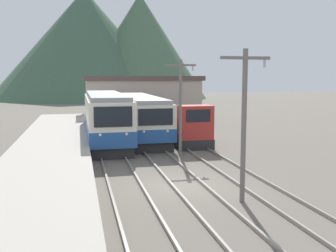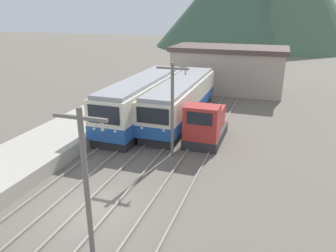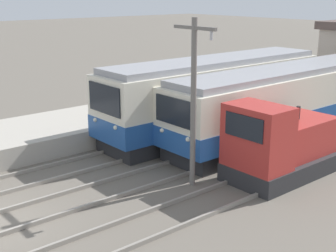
{
  "view_description": "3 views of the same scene",
  "coord_description": "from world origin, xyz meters",
  "px_view_note": "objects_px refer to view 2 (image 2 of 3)",
  "views": [
    {
      "loc": [
        -4.54,
        -16.9,
        4.97
      ],
      "look_at": [
        1.05,
        7.63,
        1.78
      ],
      "focal_mm": 42.0,
      "sensor_mm": 36.0,
      "label": 1
    },
    {
      "loc": [
        7.63,
        -11.42,
        9.01
      ],
      "look_at": [
        1.09,
        7.98,
        1.63
      ],
      "focal_mm": 35.0,
      "sensor_mm": 36.0,
      "label": 2
    },
    {
      "loc": [
        13.33,
        -3.88,
        6.83
      ],
      "look_at": [
        -1.07,
        8.17,
        1.41
      ],
      "focal_mm": 50.0,
      "sensor_mm": 36.0,
      "label": 3
    }
  ],
  "objects_px": {
    "commuter_train_left": "(143,102)",
    "shunting_locomotive": "(206,125)",
    "commuter_train_center": "(181,102)",
    "catenary_mast_mid": "(172,106)",
    "catenary_mast_near": "(86,182)"
  },
  "relations": [
    {
      "from": "commuter_train_left",
      "to": "shunting_locomotive",
      "type": "distance_m",
      "value": 6.31
    },
    {
      "from": "commuter_train_center",
      "to": "catenary_mast_mid",
      "type": "height_order",
      "value": "catenary_mast_mid"
    },
    {
      "from": "commuter_train_center",
      "to": "catenary_mast_mid",
      "type": "relative_size",
      "value": 2.26
    },
    {
      "from": "commuter_train_left",
      "to": "catenary_mast_near",
      "type": "xyz_separation_m",
      "value": [
        4.31,
        -15.32,
        1.59
      ]
    },
    {
      "from": "commuter_train_left",
      "to": "catenary_mast_mid",
      "type": "bearing_deg",
      "value": -52.07
    },
    {
      "from": "commuter_train_left",
      "to": "shunting_locomotive",
      "type": "height_order",
      "value": "commuter_train_left"
    },
    {
      "from": "commuter_train_left",
      "to": "shunting_locomotive",
      "type": "xyz_separation_m",
      "value": [
        5.8,
        -2.43,
        -0.52
      ]
    },
    {
      "from": "commuter_train_left",
      "to": "catenary_mast_mid",
      "type": "relative_size",
      "value": 2.17
    },
    {
      "from": "commuter_train_center",
      "to": "commuter_train_left",
      "type": "bearing_deg",
      "value": -149.48
    },
    {
      "from": "commuter_train_left",
      "to": "commuter_train_center",
      "type": "distance_m",
      "value": 3.25
    },
    {
      "from": "shunting_locomotive",
      "to": "catenary_mast_mid",
      "type": "xyz_separation_m",
      "value": [
        -1.49,
        -3.09,
        2.11
      ]
    },
    {
      "from": "commuter_train_center",
      "to": "catenary_mast_mid",
      "type": "bearing_deg",
      "value": -78.13
    },
    {
      "from": "commuter_train_left",
      "to": "commuter_train_center",
      "type": "bearing_deg",
      "value": 30.52
    },
    {
      "from": "catenary_mast_near",
      "to": "catenary_mast_mid",
      "type": "bearing_deg",
      "value": 90.0
    },
    {
      "from": "shunting_locomotive",
      "to": "commuter_train_left",
      "type": "bearing_deg",
      "value": 157.23
    }
  ]
}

